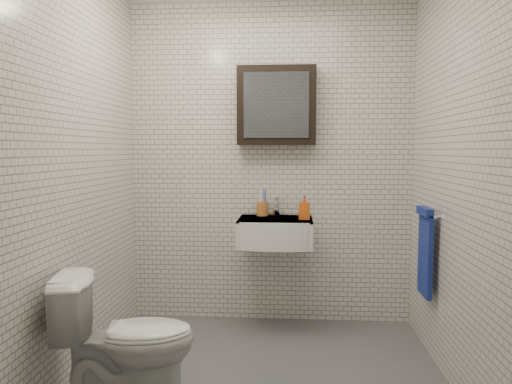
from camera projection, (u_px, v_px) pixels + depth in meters
The scene contains 9 objects.
ground at pixel (262, 373), 3.04m from camera, with size 2.20×2.00×0.01m, color #4B4D52.
room_shell at pixel (262, 132), 2.92m from camera, with size 2.22×2.02×2.51m.
washbasin at pixel (275, 232), 3.70m from camera, with size 0.55×0.50×0.20m.
faucet at pixel (276, 207), 3.88m from camera, with size 0.06×0.20×0.15m.
mirror_cabinet at pixel (277, 106), 3.81m from camera, with size 0.60×0.15×0.60m.
towel_rail at pixel (425, 248), 3.25m from camera, with size 0.09×0.30×0.58m.
toothbrush_cup at pixel (262, 208), 3.89m from camera, with size 0.10×0.10×0.24m.
soap_bottle at pixel (304, 207), 3.68m from camera, with size 0.08×0.08×0.18m, color #DF5A17.
toilet at pixel (127, 339), 2.64m from camera, with size 0.40×0.71×0.72m, color white.
Camera 1 is at (0.18, -2.93, 1.36)m, focal length 35.00 mm.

